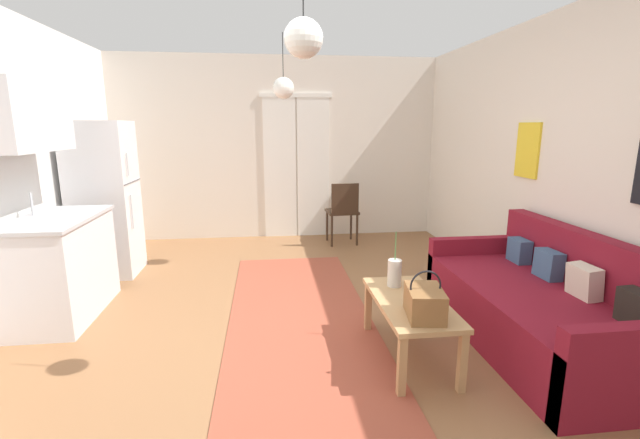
# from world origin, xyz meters

# --- Properties ---
(ground_plane) EXTENTS (5.26, 7.35, 0.10)m
(ground_plane) POSITION_xyz_m (0.00, 0.00, -0.05)
(ground_plane) COLOR #8E603D
(wall_back) EXTENTS (4.86, 0.13, 2.62)m
(wall_back) POSITION_xyz_m (0.01, 3.42, 1.30)
(wall_back) COLOR silver
(wall_back) RESTS_ON ground_plane
(wall_right) EXTENTS (0.12, 6.95, 2.62)m
(wall_right) POSITION_xyz_m (2.38, -0.01, 1.31)
(wall_right) COLOR silver
(wall_right) RESTS_ON ground_plane
(area_rug) EXTENTS (1.22, 3.46, 0.01)m
(area_rug) POSITION_xyz_m (0.08, 0.43, 0.01)
(area_rug) COLOR #9E4733
(area_rug) RESTS_ON ground_plane
(couch) EXTENTS (0.93, 1.97, 0.86)m
(couch) POSITION_xyz_m (1.90, -0.19, 0.28)
(couch) COLOR maroon
(couch) RESTS_ON ground_plane
(coffee_table) EXTENTS (0.47, 0.98, 0.44)m
(coffee_table) POSITION_xyz_m (0.81, -0.27, 0.38)
(coffee_table) COLOR tan
(coffee_table) RESTS_ON ground_plane
(bamboo_vase) EXTENTS (0.11, 0.11, 0.43)m
(bamboo_vase) POSITION_xyz_m (0.78, 0.01, 0.55)
(bamboo_vase) COLOR beige
(bamboo_vase) RESTS_ON coffee_table
(handbag) EXTENTS (0.27, 0.36, 0.31)m
(handbag) POSITION_xyz_m (0.81, -0.54, 0.54)
(handbag) COLOR brown
(handbag) RESTS_ON coffee_table
(refrigerator) EXTENTS (0.64, 0.60, 1.70)m
(refrigerator) POSITION_xyz_m (-1.96, 1.92, 0.85)
(refrigerator) COLOR white
(refrigerator) RESTS_ON ground_plane
(kitchen_counter) EXTENTS (0.59, 1.11, 2.00)m
(kitchen_counter) POSITION_xyz_m (-2.00, 0.80, 0.76)
(kitchen_counter) COLOR silver
(kitchen_counter) RESTS_ON ground_plane
(accent_chair) EXTENTS (0.44, 0.42, 0.88)m
(accent_chair) POSITION_xyz_m (0.87, 2.80, 0.50)
(accent_chair) COLOR #382619
(accent_chair) RESTS_ON ground_plane
(pendant_lamp_near) EXTENTS (0.22, 0.22, 0.61)m
(pendant_lamp_near) POSITION_xyz_m (0.05, -0.48, 2.12)
(pendant_lamp_near) COLOR black
(pendant_lamp_far) EXTENTS (0.24, 0.24, 0.69)m
(pendant_lamp_far) POSITION_xyz_m (0.03, 1.91, 2.05)
(pendant_lamp_far) COLOR black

